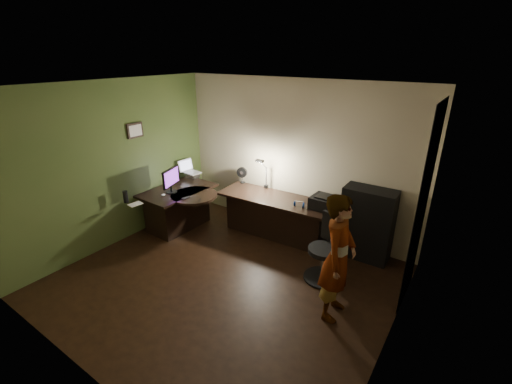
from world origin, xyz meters
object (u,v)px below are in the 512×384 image
Objects in this scene: desk_right at (274,217)px; monitor at (171,184)px; desk_left at (179,209)px; person at (338,258)px; cabinet at (367,224)px; office_chair at (324,250)px.

desk_right is 1.92m from monitor.
desk_left is at bearing 78.76° from monitor.
person is at bearing -23.19° from monitor.
desk_right is at bearing 11.61° from monitor.
desk_left is at bearing -164.10° from cabinet.
person is at bearing -40.00° from desk_right.
office_chair is (-0.30, -0.93, -0.10)m from cabinet.
monitor is at bearing 78.44° from person.
office_chair is at bearing -12.64° from monitor.
cabinet is (3.17, 0.96, 0.20)m from desk_left.
desk_left is at bearing -170.19° from office_chair.
desk_left is at bearing -159.51° from desk_right.
desk_left is 3.35m from person.
monitor is at bearing -161.43° from cabinet.
office_chair is 0.59× the size of person.
cabinet is at bearing -0.64° from person.
desk_right is 1.71× the size of cabinet.
cabinet is at bearing 3.10° from monitor.
person is (3.28, -0.55, 0.43)m from desk_left.
monitor reaches higher than office_chair.
cabinet is (1.54, 0.25, 0.21)m from desk_right.
cabinet reaches higher than office_chair.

